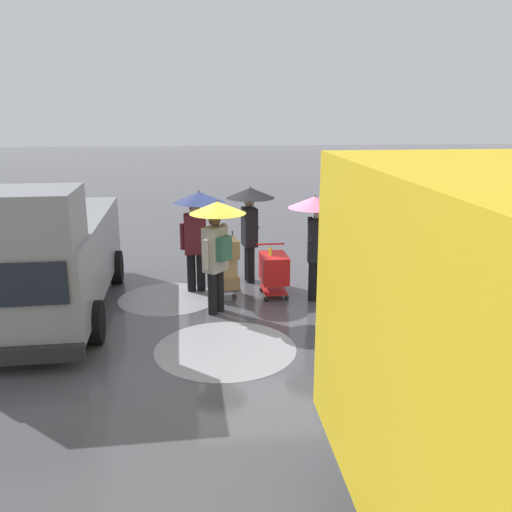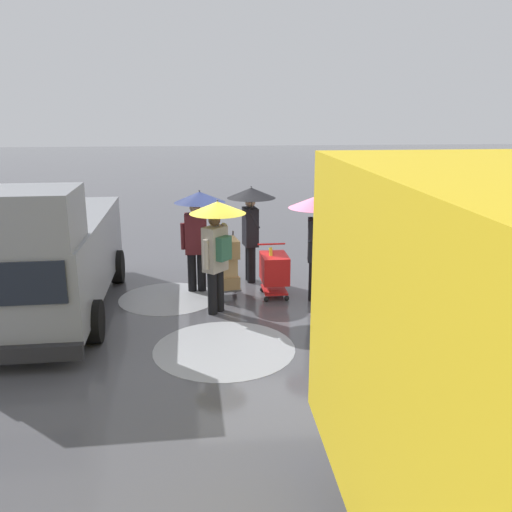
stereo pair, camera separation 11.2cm
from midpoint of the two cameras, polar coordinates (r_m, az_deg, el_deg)
ground_plane at (r=11.22m, az=0.34°, el=-4.34°), size 90.00×90.00×0.00m
slush_patch_near_cluster at (r=11.31m, az=-8.82°, el=-4.34°), size 2.00×2.00×0.01m
slush_patch_under_van at (r=8.23m, az=24.89°, el=-13.47°), size 2.01×2.01×0.01m
slush_patch_mid_street at (r=8.95m, az=-2.96°, el=-9.61°), size 2.29×2.29×0.01m
cargo_van_parked_right at (r=10.62m, az=-20.63°, el=0.18°), size 2.33×5.40×2.60m
shopping_cart_vendor at (r=11.13m, az=2.21°, el=-1.42°), size 0.58×0.84×1.04m
hand_dolly_boxes at (r=11.04m, az=-2.84°, el=-0.78°), size 0.62×0.78×1.32m
pedestrian_pink_side at (r=10.70m, az=6.68°, el=3.33°), size 1.04×1.04×2.15m
pedestrian_black_side at (r=11.81m, az=-0.26°, el=4.64°), size 1.04×1.04×2.15m
pedestrian_white_side at (r=11.27m, az=-5.79°, el=4.04°), size 1.04×1.04×2.15m
pedestrian_far_side at (r=10.05m, az=-3.78°, el=2.62°), size 1.04×1.04×2.15m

